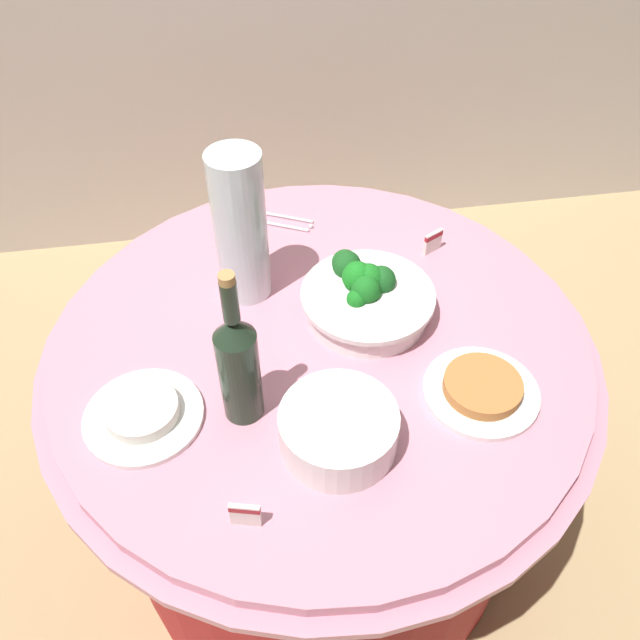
{
  "coord_description": "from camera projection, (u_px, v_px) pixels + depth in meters",
  "views": [
    {
      "loc": [
        -0.15,
        -0.91,
        1.73
      ],
      "look_at": [
        0.0,
        0.0,
        0.79
      ],
      "focal_mm": 36.82,
      "sensor_mm": 36.0,
      "label": 1
    }
  ],
  "objects": [
    {
      "name": "ground_plane",
      "position": [
        320.0,
        512.0,
        1.88
      ],
      "size": [
        6.0,
        6.0,
        0.0
      ],
      "primitive_type": "plane",
      "color": "tan"
    },
    {
      "name": "buffet_table",
      "position": [
        320.0,
        438.0,
        1.61
      ],
      "size": [
        1.16,
        1.16,
        0.74
      ],
      "color": "maroon",
      "rests_on": "ground_plane"
    },
    {
      "name": "broccoli_bowl",
      "position": [
        366.0,
        296.0,
        1.37
      ],
      "size": [
        0.28,
        0.28,
        0.12
      ],
      "color": "white",
      "rests_on": "buffet_table"
    },
    {
      "name": "plate_stack",
      "position": [
        338.0,
        429.0,
        1.14
      ],
      "size": [
        0.21,
        0.21,
        0.08
      ],
      "color": "white",
      "rests_on": "buffet_table"
    },
    {
      "name": "wine_bottle",
      "position": [
        238.0,
        365.0,
        1.13
      ],
      "size": [
        0.07,
        0.07,
        0.34
      ],
      "color": "#213121",
      "rests_on": "buffet_table"
    },
    {
      "name": "decorative_fruit_vase",
      "position": [
        241.0,
        234.0,
        1.34
      ],
      "size": [
        0.11,
        0.11,
        0.34
      ],
      "color": "silver",
      "rests_on": "buffet_table"
    },
    {
      "name": "serving_tongs",
      "position": [
        283.0,
        221.0,
        1.62
      ],
      "size": [
        0.16,
        0.11,
        0.01
      ],
      "color": "silver",
      "rests_on": "buffet_table"
    },
    {
      "name": "food_plate_rice",
      "position": [
        143.0,
        414.0,
        1.2
      ],
      "size": [
        0.22,
        0.22,
        0.04
      ],
      "color": "white",
      "rests_on": "buffet_table"
    },
    {
      "name": "food_plate_peanuts",
      "position": [
        482.0,
        389.0,
        1.24
      ],
      "size": [
        0.22,
        0.22,
        0.04
      ],
      "color": "white",
      "rests_on": "buffet_table"
    },
    {
      "name": "label_placard_front",
      "position": [
        433.0,
        241.0,
        1.52
      ],
      "size": [
        0.05,
        0.03,
        0.05
      ],
      "color": "white",
      "rests_on": "buffet_table"
    },
    {
      "name": "label_placard_mid",
      "position": [
        245.0,
        514.0,
        1.04
      ],
      "size": [
        0.05,
        0.02,
        0.05
      ],
      "color": "white",
      "rests_on": "buffet_table"
    }
  ]
}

